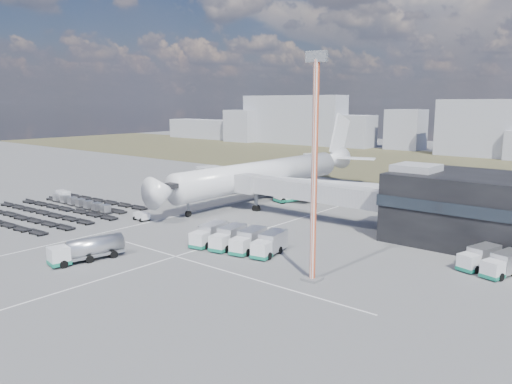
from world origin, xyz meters
The scene contains 16 objects.
ground centered at (0.00, 0.00, 0.00)m, with size 420.00×420.00×0.00m, color #565659.
grass_strip centered at (0.00, 110.00, 0.01)m, with size 420.00×90.00×0.01m, color #454329.
lane_markings centered at (9.77, 3.00, 0.01)m, with size 47.12×110.00×0.01m.
terminal centered at (47.77, 23.96, 5.25)m, with size 30.40×16.40×11.00m.
jet_bridge centered at (15.90, 20.42, 5.05)m, with size 30.30×3.80×7.05m.
airliner centered at (0.00, 32.38, 5.29)m, with size 51.59×64.53×17.62m.
skyline centered at (-9.58, 149.74, 9.61)m, with size 304.84×24.14×25.87m.
fuel_tanker centered at (8.64, -16.44, 1.52)m, with size 4.11×9.68×3.04m.
pushback_tug centered at (-4.00, 1.86, 0.68)m, with size 2.94×1.65×1.36m, color silver.
utility_van centered at (-30.90, 2.46, 1.04)m, with size 3.83×1.73×2.08m, color silver.
catering_truck centered at (5.89, 32.05, 1.62)m, with size 4.89×7.43×3.16m.
service_trucks_near centered at (20.18, -0.22, 1.46)m, with size 13.13×8.78×2.69m.
service_trucks_far centered at (49.71, 12.21, 1.37)m, with size 6.75×7.46×2.52m.
uld_row centered at (-21.95, 1.02, 0.90)m, with size 19.38×1.55×1.50m.
baggage_dollies centered at (-21.92, -4.71, 0.37)m, with size 29.95×25.16×0.74m.
floodlight_mast centered at (34.84, -3.91, 12.76)m, with size 2.43×1.97×25.47m.
Camera 1 is at (64.74, -49.89, 20.10)m, focal length 35.00 mm.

